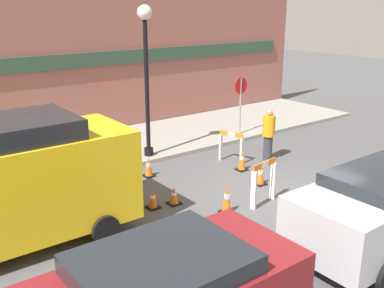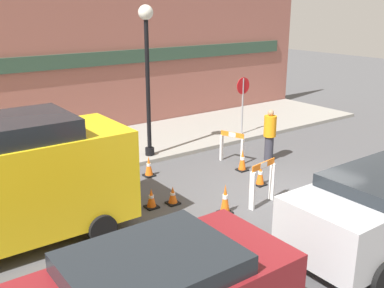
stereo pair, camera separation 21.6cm
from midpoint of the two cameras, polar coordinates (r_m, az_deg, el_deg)
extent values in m
plane|color=#4C4C4F|center=(11.40, 12.05, -7.35)|extent=(60.00, 60.00, 0.00)
cube|color=gray|center=(16.06, -5.57, 0.53)|extent=(18.00, 3.99, 0.13)
cube|color=#93564C|center=(17.30, -9.52, 10.68)|extent=(18.00, 0.12, 5.50)
cube|color=#2D4738|center=(17.19, -9.35, 10.82)|extent=(16.20, 0.10, 0.50)
cylinder|color=black|center=(14.20, -5.94, -0.96)|extent=(0.29, 0.29, 0.24)
cylinder|color=black|center=(13.72, -6.20, 6.83)|extent=(0.13, 0.13, 4.16)
sphere|color=silver|center=(13.49, -6.52, 16.27)|extent=(0.44, 0.44, 0.44)
cylinder|color=gray|center=(16.36, 5.78, 4.78)|extent=(0.06, 0.06, 2.05)
cylinder|color=red|center=(16.21, 5.86, 7.38)|extent=(0.60, 0.04, 0.60)
cube|color=white|center=(10.74, 7.27, -5.91)|extent=(0.08, 0.14, 0.95)
cube|color=white|center=(11.37, 9.70, -4.67)|extent=(0.08, 0.14, 0.95)
cube|color=orange|center=(10.85, 8.65, -2.58)|extent=(0.87, 0.18, 0.15)
cube|color=white|center=(10.85, 8.65, -2.58)|extent=(0.27, 0.08, 0.14)
cube|color=white|center=(13.71, 5.88, -0.94)|extent=(0.14, 0.10, 0.82)
cube|color=white|center=(14.04, 3.23, -0.44)|extent=(0.14, 0.10, 0.82)
cube|color=orange|center=(13.73, 4.59, 1.23)|extent=(0.29, 0.75, 0.15)
cube|color=white|center=(13.73, 4.59, 1.23)|extent=(0.11, 0.23, 0.14)
cube|color=white|center=(12.09, -8.43, -3.49)|extent=(0.14, 0.10, 0.85)
cube|color=white|center=(11.41, -7.95, -4.77)|extent=(0.14, 0.10, 0.85)
cube|color=orange|center=(11.58, -8.30, -1.80)|extent=(0.32, 0.75, 0.15)
cube|color=white|center=(11.58, -8.30, -1.80)|extent=(0.12, 0.23, 0.14)
cube|color=black|center=(10.95, -5.54, -7.98)|extent=(0.30, 0.30, 0.04)
cone|color=orange|center=(10.85, -5.58, -6.80)|extent=(0.22, 0.23, 0.45)
cylinder|color=white|center=(10.84, -5.58, -6.69)|extent=(0.13, 0.13, 0.06)
cube|color=black|center=(13.34, 5.85, -3.24)|extent=(0.30, 0.30, 0.04)
cone|color=orange|center=(13.23, 5.90, -1.91)|extent=(0.23, 0.22, 0.62)
cylinder|color=white|center=(13.22, 5.90, -1.78)|extent=(0.13, 0.13, 0.09)
cube|color=black|center=(12.88, -5.97, -4.00)|extent=(0.30, 0.30, 0.04)
cone|color=orange|center=(12.78, -6.01, -2.77)|extent=(0.23, 0.22, 0.55)
cylinder|color=white|center=(12.77, -6.01, -2.65)|extent=(0.13, 0.13, 0.08)
cube|color=black|center=(12.37, 8.13, -5.02)|extent=(0.30, 0.30, 0.04)
cone|color=orange|center=(12.26, 8.19, -3.69)|extent=(0.22, 0.23, 0.57)
cylinder|color=white|center=(12.25, 8.20, -3.57)|extent=(0.13, 0.13, 0.08)
cube|color=black|center=(10.69, 3.83, -8.61)|extent=(0.30, 0.30, 0.04)
cone|color=orange|center=(10.53, 3.87, -6.83)|extent=(0.23, 0.23, 0.69)
cylinder|color=white|center=(10.52, 3.87, -6.66)|extent=(0.13, 0.13, 0.10)
cube|color=black|center=(11.12, -2.84, -7.51)|extent=(0.30, 0.30, 0.04)
cone|color=orange|center=(11.02, -2.86, -6.43)|extent=(0.22, 0.23, 0.42)
cylinder|color=white|center=(11.01, -2.86, -6.33)|extent=(0.13, 0.13, 0.06)
cylinder|color=#33333D|center=(14.21, 9.17, -0.48)|extent=(0.30, 0.30, 0.78)
cylinder|color=orange|center=(14.01, 9.31, 2.30)|extent=(0.42, 0.42, 0.65)
sphere|color=tan|center=(13.91, 9.40, 3.97)|extent=(0.21, 0.21, 0.19)
cube|color=#1E2328|center=(5.90, -4.98, -16.01)|extent=(2.12, 1.62, 0.52)
cylinder|color=black|center=(7.70, -0.55, -17.40)|extent=(0.60, 0.18, 0.60)
cylinder|color=black|center=(11.37, 22.07, -6.72)|extent=(0.60, 0.18, 0.60)
cylinder|color=black|center=(9.35, 13.28, -11.18)|extent=(0.60, 0.18, 0.60)
cube|color=yellow|center=(9.53, -22.77, -5.17)|extent=(4.85, 1.97, 1.92)
cube|color=#1E2328|center=(9.23, -23.45, 0.34)|extent=(2.67, 1.81, 0.80)
cylinder|color=black|center=(11.16, -16.07, -6.53)|extent=(0.60, 0.18, 0.60)
cylinder|color=black|center=(9.51, -11.61, -10.54)|extent=(0.60, 0.18, 0.60)
camera|label=1|loc=(0.11, -90.50, -0.16)|focal=42.00mm
camera|label=2|loc=(0.11, 89.50, 0.16)|focal=42.00mm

